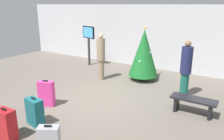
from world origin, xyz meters
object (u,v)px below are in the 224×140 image
Objects in this scene: suitcase_0 at (35,112)px; suitcase_3 at (46,94)px; suitcase_2 at (49,140)px; traveller_0 at (101,56)px; traveller_1 at (186,68)px; waiting_bench at (193,103)px; holiday_tree at (144,53)px; suitcase_1 at (6,125)px; flight_info_kiosk at (89,38)px.

suitcase_0 is 1.16m from suitcase_3.
suitcase_3 is (-1.83, 1.57, 0.09)m from suitcase_2.
traveller_0 is at bearing 99.70° from suitcase_0.
suitcase_3 is at bearing -138.44° from traveller_1.
traveller_0 reaches higher than waiting_bench.
suitcase_3 reaches higher than suitcase_0.
suitcase_0 is (-3.30, -2.81, 0.01)m from waiting_bench.
holiday_tree is 2.90× the size of suitcase_0.
traveller_1 is at bearing 0.53° from traveller_0.
suitcase_2 is (1.19, -0.61, -0.05)m from suitcase_0.
holiday_tree reaches higher than suitcase_1.
flight_info_kiosk reaches higher than suitcase_2.
holiday_tree is 1.11× the size of flight_info_kiosk.
suitcase_2 is at bearing -27.06° from suitcase_0.
flight_info_kiosk is at bearing 169.20° from holiday_tree.
holiday_tree is 3.38m from flight_info_kiosk.
suitcase_0 is at bearing -99.46° from holiday_tree.
suitcase_1 is (-2.75, -4.73, -0.64)m from traveller_1.
waiting_bench is 4.35m from suitcase_3.
suitcase_2 reaches higher than waiting_bench.
traveller_0 is 4.02m from suitcase_0.
traveller_0 is at bearing -148.19° from holiday_tree.
suitcase_1 reaches higher than waiting_bench.
traveller_1 is at bearing -24.69° from holiday_tree.
flight_info_kiosk is 2.41× the size of suitcase_3.
waiting_bench is at bearing -24.56° from flight_info_kiosk.
waiting_bench is at bearing 25.08° from suitcase_3.
traveller_1 reaches higher than traveller_0.
traveller_0 is 2.95× the size of suitcase_2.
holiday_tree is at bearing 80.54° from suitcase_0.
suitcase_2 is at bearing -121.75° from waiting_bench.
traveller_1 is (-0.57, 1.14, 0.66)m from waiting_bench.
suitcase_3 is (-3.94, -1.84, 0.04)m from waiting_bench.
flight_info_kiosk reaches higher than waiting_bench.
traveller_0 is 4.78m from suitcase_1.
suitcase_0 reaches higher than waiting_bench.
suitcase_0 is at bearing -124.64° from traveller_1.
suitcase_2 is 0.79× the size of suitcase_3.
suitcase_1 is at bearing -132.85° from waiting_bench.
traveller_1 is 2.96× the size of suitcase_2.
traveller_1 is (1.92, -0.88, -0.12)m from holiday_tree.
traveller_0 is 2.32× the size of suitcase_3.
suitcase_3 is (-0.61, 1.74, 0.02)m from suitcase_1.
traveller_1 reaches higher than suitcase_0.
suitcase_3 reaches higher than waiting_bench.
flight_info_kiosk is 1.03× the size of traveller_1.
suitcase_3 is (-3.37, -2.98, -0.62)m from traveller_1.
suitcase_1 is at bearing -70.69° from suitcase_3.
waiting_bench is 1.93× the size of suitcase_2.
holiday_tree is 2.83× the size of suitcase_1.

